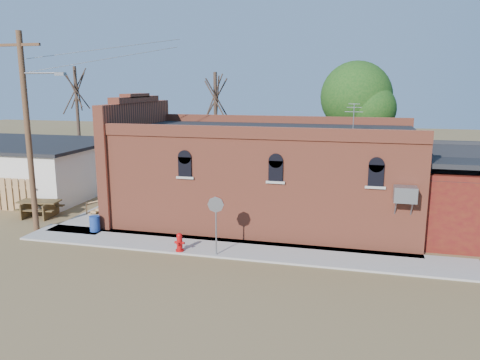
% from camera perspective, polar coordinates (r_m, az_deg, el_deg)
% --- Properties ---
extents(ground, '(120.00, 120.00, 0.00)m').
position_cam_1_polar(ground, '(19.19, -5.79, -8.97)').
color(ground, brown).
rests_on(ground, ground).
extents(sidewalk_south, '(19.00, 2.20, 0.08)m').
position_cam_1_polar(sidewalk_south, '(19.55, -0.70, -8.39)').
color(sidewalk_south, '#9E9991').
rests_on(sidewalk_south, ground).
extents(sidewalk_west, '(2.60, 10.00, 0.08)m').
position_cam_1_polar(sidewalk_west, '(26.91, -14.09, -3.13)').
color(sidewalk_west, '#9E9991').
rests_on(sidewalk_west, ground).
extents(brick_bar, '(16.40, 7.97, 6.30)m').
position_cam_1_polar(brick_bar, '(23.23, 2.55, 0.72)').
color(brick_bar, '#AD4E35').
rests_on(brick_bar, ground).
extents(red_shed, '(5.40, 6.40, 4.30)m').
position_cam_1_polar(red_shed, '(23.38, 26.92, -0.65)').
color(red_shed, '#570E11').
rests_on(red_shed, ground).
extents(utility_pole, '(3.12, 0.26, 9.00)m').
position_cam_1_polar(utility_pole, '(23.16, -24.37, 5.75)').
color(utility_pole, '#4B2B1E').
rests_on(utility_pole, ground).
extents(tree_bare_near, '(2.80, 2.80, 7.65)m').
position_cam_1_polar(tree_bare_near, '(31.25, -3.02, 10.21)').
color(tree_bare_near, '#433126').
rests_on(tree_bare_near, ground).
extents(tree_bare_far, '(2.80, 2.80, 8.16)m').
position_cam_1_polar(tree_bare_far, '(36.90, -19.37, 10.41)').
color(tree_bare_far, '#433126').
rests_on(tree_bare_far, ground).
extents(tree_leafy, '(4.40, 4.40, 8.15)m').
position_cam_1_polar(tree_leafy, '(30.36, 13.98, 9.79)').
color(tree_leafy, '#433126').
rests_on(tree_leafy, ground).
extents(fire_hydrant, '(0.44, 0.41, 0.77)m').
position_cam_1_polar(fire_hydrant, '(19.21, -7.38, -7.53)').
color(fire_hydrant, '#B00A0B').
rests_on(fire_hydrant, sidewalk_south).
extents(stop_sign, '(0.64, 0.17, 2.38)m').
position_cam_1_polar(stop_sign, '(18.29, -2.96, -3.68)').
color(stop_sign, gray).
rests_on(stop_sign, sidewalk_south).
extents(trash_barrel, '(0.49, 0.49, 0.71)m').
position_cam_1_polar(trash_barrel, '(22.57, -17.28, -5.11)').
color(trash_barrel, navy).
rests_on(trash_barrel, sidewalk_west).
extents(picnic_table, '(2.23, 1.79, 0.85)m').
position_cam_1_polar(picnic_table, '(26.23, -23.23, -2.95)').
color(picnic_table, brown).
rests_on(picnic_table, ground).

